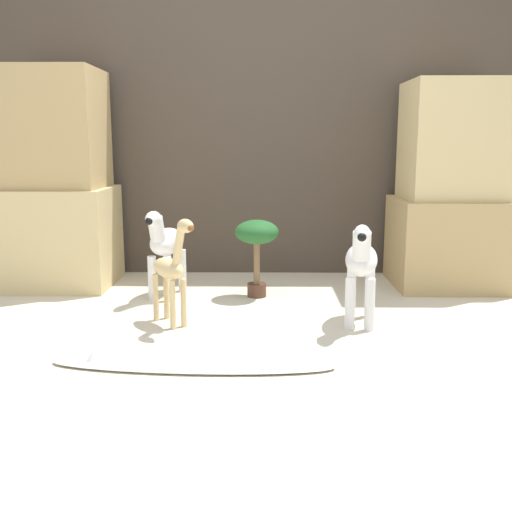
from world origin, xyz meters
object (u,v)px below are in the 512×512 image
object	(u,v)px
zebra_right	(361,264)
zebra_left	(165,245)
giraffe_figurine	(171,268)
surfboard	(189,364)
potted_palm_front	(257,238)

from	to	relation	value
zebra_right	zebra_left	world-z (taller)	same
zebra_left	giraffe_figurine	size ratio (longest dim) A/B	0.96
giraffe_figurine	surfboard	world-z (taller)	giraffe_figurine
zebra_right	giraffe_figurine	size ratio (longest dim) A/B	0.96
zebra_right	surfboard	size ratio (longest dim) A/B	0.45
zebra_right	zebra_left	bearing A→B (deg)	153.15
zebra_left	potted_palm_front	size ratio (longest dim) A/B	1.15
potted_palm_front	zebra_left	bearing A→B (deg)	-178.86
potted_palm_front	zebra_right	bearing A→B (deg)	-46.30
zebra_left	potted_palm_front	bearing A→B (deg)	1.14
giraffe_figurine	surfboard	bearing A→B (deg)	-75.01
giraffe_figurine	potted_palm_front	distance (m)	0.79
potted_palm_front	surfboard	bearing A→B (deg)	-103.20
giraffe_figurine	potted_palm_front	size ratio (longest dim) A/B	1.20
zebra_left	surfboard	size ratio (longest dim) A/B	0.45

